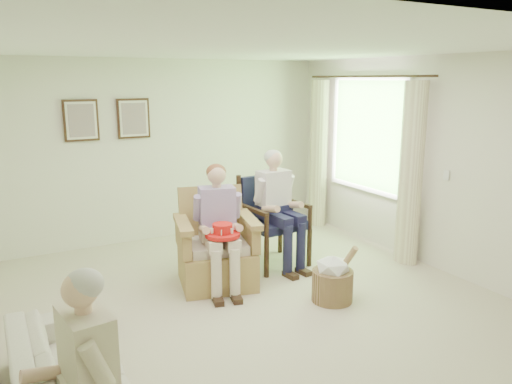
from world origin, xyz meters
TOP-DOWN VIEW (x-y plane):
  - floor at (0.00, 0.00)m, footprint 5.50×5.50m
  - back_wall at (0.00, 2.75)m, footprint 5.00×0.04m
  - front_wall at (0.00, -2.75)m, footprint 5.00×0.04m
  - right_wall at (2.50, 0.00)m, footprint 0.04×5.50m
  - ceiling at (0.00, 0.00)m, footprint 5.00×5.50m
  - window at (2.46, 1.20)m, footprint 0.13×2.50m
  - curtain_left at (2.33, 0.22)m, footprint 0.34×0.34m
  - curtain_right at (2.33, 2.18)m, footprint 0.34×0.34m
  - framed_print_left at (-1.15, 2.71)m, footprint 0.45×0.05m
  - framed_print_right at (-0.45, 2.71)m, footprint 0.45×0.05m
  - wicker_armchair at (-0.11, 0.77)m, footprint 0.85×0.85m
  - wood_armchair at (0.79, 1.06)m, footprint 0.72×0.68m
  - sofa at (-1.95, -0.93)m, footprint 1.92×0.75m
  - person_wicker at (-0.11, 0.63)m, footprint 0.40×0.62m
  - person_dark at (0.79, 0.88)m, footprint 0.40×0.62m
  - person_sofa at (-1.95, -1.47)m, footprint 0.42×0.62m
  - red_hat at (-0.17, 0.43)m, footprint 0.38×0.38m
  - hatbox at (0.78, -0.27)m, footprint 0.45×0.45m

SIDE VIEW (x-z plane):
  - floor at x=0.00m, z-range 0.00..0.00m
  - hatbox at x=0.78m, z-range -0.07..0.57m
  - sofa at x=-1.95m, z-range 0.00..0.56m
  - wicker_armchair at x=-0.11m, z-range -0.20..0.89m
  - wood_armchair at x=0.79m, z-range 0.05..1.16m
  - person_sofa at x=-1.95m, z-range 0.08..1.31m
  - red_hat at x=-0.17m, z-range 0.65..0.79m
  - person_wicker at x=-0.11m, z-range 0.12..1.50m
  - person_dark at x=0.79m, z-range 0.14..1.58m
  - curtain_left at x=2.33m, z-range 0.00..2.30m
  - curtain_right at x=2.33m, z-range 0.00..2.30m
  - back_wall at x=0.00m, z-range 0.00..2.60m
  - front_wall at x=0.00m, z-range 0.00..2.60m
  - right_wall at x=2.50m, z-range 0.00..2.60m
  - window at x=2.46m, z-range 0.77..2.40m
  - framed_print_left at x=-1.15m, z-range 1.51..2.06m
  - framed_print_right at x=-0.45m, z-range 1.51..2.06m
  - ceiling at x=0.00m, z-range 2.59..2.61m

